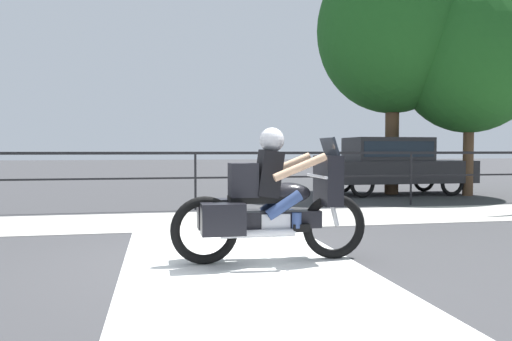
{
  "coord_description": "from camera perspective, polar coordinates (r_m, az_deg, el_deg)",
  "views": [
    {
      "loc": [
        -0.8,
        -5.8,
        1.31
      ],
      "look_at": [
        0.38,
        0.18,
        1.06
      ],
      "focal_mm": 35.0,
      "sensor_mm": 36.0,
      "label": 1
    }
  ],
  "objects": [
    {
      "name": "crosswalk_band",
      "position": [
        5.82,
        -1.74,
        -10.57
      ],
      "size": [
        2.66,
        6.0,
        0.01
      ],
      "primitive_type": "cube",
      "color": "silver",
      "rests_on": "ground"
    },
    {
      "name": "tree_behind_car",
      "position": [
        15.63,
        15.41,
        15.21
      ],
      "size": [
        4.43,
        4.43,
        7.25
      ],
      "color": "brown",
      "rests_on": "ground"
    },
    {
      "name": "tree_behind_sign",
      "position": [
        15.67,
        23.26,
        12.24
      ],
      "size": [
        4.11,
        4.11,
        6.31
      ],
      "color": "brown",
      "rests_on": "ground"
    },
    {
      "name": "sidewalk_band",
      "position": [
        9.32,
        -6.15,
        -5.66
      ],
      "size": [
        44.0,
        2.4,
        0.01
      ],
      "primitive_type": "cube",
      "color": "#A8A59E",
      "rests_on": "ground"
    },
    {
      "name": "ground_plane",
      "position": [
        6.0,
        -3.27,
        -10.23
      ],
      "size": [
        120.0,
        120.0,
        0.0
      ],
      "primitive_type": "plane",
      "color": "#38383A"
    },
    {
      "name": "fence_railing",
      "position": [
        10.91,
        -6.95,
        0.72
      ],
      "size": [
        36.0,
        0.05,
        1.27
      ],
      "color": "black",
      "rests_on": "ground"
    },
    {
      "name": "motorcycle",
      "position": [
        5.83,
        1.59,
        -3.59
      ],
      "size": [
        2.33,
        0.76,
        1.57
      ],
      "rotation": [
        0.0,
        0.0,
        -0.01
      ],
      "color": "black",
      "rests_on": "ground"
    },
    {
      "name": "parked_car",
      "position": [
        15.09,
        15.29,
        0.92
      ],
      "size": [
        4.37,
        1.66,
        1.66
      ],
      "rotation": [
        0.0,
        0.0,
        -0.01
      ],
      "color": "#232326",
      "rests_on": "ground"
    }
  ]
}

